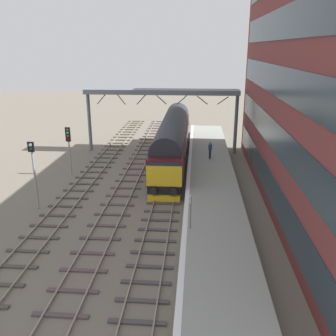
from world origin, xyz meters
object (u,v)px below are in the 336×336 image
at_px(diesel_locomotive, 173,138).
at_px(platform_number_sign, 190,207).
at_px(signal_post_mid, 34,168).
at_px(waiting_passenger, 210,149).
at_px(signal_post_far, 69,144).

distance_m(diesel_locomotive, platform_number_sign, 16.08).
relative_size(signal_post_mid, platform_number_sign, 2.44).
height_order(diesel_locomotive, signal_post_mid, signal_post_mid).
relative_size(platform_number_sign, waiting_passenger, 1.23).
bearing_deg(diesel_locomotive, platform_number_sign, -82.65).
bearing_deg(diesel_locomotive, waiting_passenger, -26.48).
relative_size(signal_post_far, platform_number_sign, 2.18).
relative_size(diesel_locomotive, waiting_passenger, 12.35).
distance_m(diesel_locomotive, waiting_passenger, 4.08).
xyz_separation_m(diesel_locomotive, signal_post_far, (-8.92, -4.59, 0.40)).
bearing_deg(signal_post_far, signal_post_mid, -90.00).
bearing_deg(diesel_locomotive, signal_post_mid, -127.03).
height_order(diesel_locomotive, platform_number_sign, diesel_locomotive).
distance_m(platform_number_sign, waiting_passenger, 14.24).
height_order(signal_post_far, waiting_passenger, signal_post_far).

